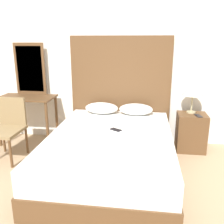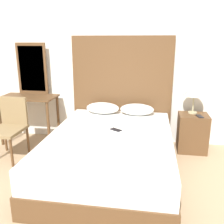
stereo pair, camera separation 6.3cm
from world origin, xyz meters
The scene contains 12 objects.
wall_back centered at (0.00, 2.28, 1.35)m, with size 10.00×0.06×2.70m.
bed centered at (0.02, 1.12, 0.26)m, with size 1.51×2.12×0.53m.
headboard centered at (0.02, 2.21, 0.85)m, with size 1.59×0.05×1.70m.
pillow_left centered at (-0.25, 1.99, 0.61)m, with size 0.52×0.29×0.17m.
pillow_right centered at (0.29, 1.99, 0.61)m, with size 0.52×0.29×0.17m.
phone_on_bed centered at (0.06, 1.26, 0.53)m, with size 0.16×0.14×0.01m.
nightstand centered at (1.13, 1.96, 0.29)m, with size 0.43×0.37×0.58m.
table_lamp centered at (1.12, 2.04, 0.93)m, with size 0.32×0.32×0.46m.
phone_on_nightstand centered at (1.20, 1.87, 0.58)m, with size 0.10×0.16×0.01m.
vanity_desk centered at (-1.45, 1.92, 0.63)m, with size 0.89×0.49×0.77m.
vanity_mirror centered at (-1.45, 2.14, 1.19)m, with size 0.50×0.03×0.83m.
chair centered at (-1.49, 1.38, 0.48)m, with size 0.43×0.51×0.85m.
Camera 2 is at (0.49, -1.72, 1.64)m, focal length 40.00 mm.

